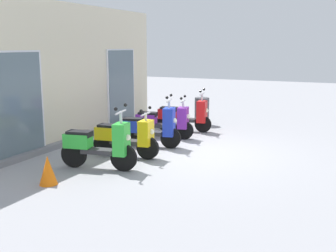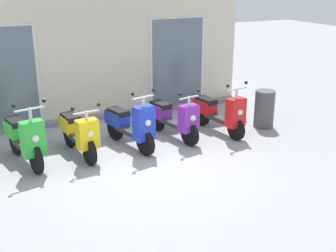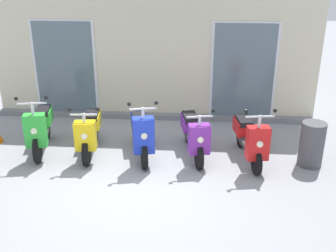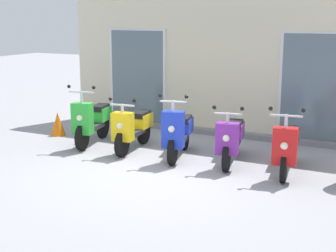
{
  "view_description": "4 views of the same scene",
  "coord_description": "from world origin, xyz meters",
  "px_view_note": "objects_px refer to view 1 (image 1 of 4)",
  "views": [
    {
      "loc": [
        -8.43,
        -3.36,
        2.4
      ],
      "look_at": [
        0.23,
        0.7,
        0.51
      ],
      "focal_mm": 43.6,
      "sensor_mm": 36.0,
      "label": 1
    },
    {
      "loc": [
        -2.84,
        -6.58,
        3.29
      ],
      "look_at": [
        0.58,
        0.55,
        0.53
      ],
      "focal_mm": 46.68,
      "sensor_mm": 36.0,
      "label": 2
    },
    {
      "loc": [
        1.07,
        -5.98,
        3.58
      ],
      "look_at": [
        0.56,
        0.52,
        0.87
      ],
      "focal_mm": 43.47,
      "sensor_mm": 36.0,
      "label": 3
    },
    {
      "loc": [
        3.95,
        -7.18,
        2.64
      ],
      "look_at": [
        0.12,
        0.4,
        0.74
      ],
      "focal_mm": 53.83,
      "sensor_mm": 36.0,
      "label": 4
    }
  ],
  "objects_px": {
    "traffic_cone": "(48,170)",
    "scooter_yellow": "(126,137)",
    "trash_bin": "(202,111)",
    "scooter_red": "(185,115)",
    "scooter_green": "(100,144)",
    "scooter_purple": "(164,121)",
    "scooter_blue": "(150,127)"
  },
  "relations": [
    {
      "from": "traffic_cone",
      "to": "scooter_yellow",
      "type": "bearing_deg",
      "value": -8.35
    },
    {
      "from": "trash_bin",
      "to": "traffic_cone",
      "type": "height_order",
      "value": "trash_bin"
    },
    {
      "from": "scooter_red",
      "to": "traffic_cone",
      "type": "bearing_deg",
      "value": 175.59
    },
    {
      "from": "scooter_green",
      "to": "scooter_purple",
      "type": "relative_size",
      "value": 0.99
    },
    {
      "from": "scooter_green",
      "to": "traffic_cone",
      "type": "height_order",
      "value": "scooter_green"
    },
    {
      "from": "scooter_green",
      "to": "traffic_cone",
      "type": "xyz_separation_m",
      "value": [
        -1.14,
        0.31,
        -0.25
      ]
    },
    {
      "from": "scooter_green",
      "to": "traffic_cone",
      "type": "relative_size",
      "value": 3.01
    },
    {
      "from": "scooter_green",
      "to": "trash_bin",
      "type": "bearing_deg",
      "value": -2.2
    },
    {
      "from": "scooter_green",
      "to": "scooter_blue",
      "type": "bearing_deg",
      "value": -2.07
    },
    {
      "from": "scooter_blue",
      "to": "trash_bin",
      "type": "bearing_deg",
      "value": -2.28
    },
    {
      "from": "scooter_yellow",
      "to": "traffic_cone",
      "type": "distance_m",
      "value": 2.16
    },
    {
      "from": "scooter_green",
      "to": "scooter_red",
      "type": "relative_size",
      "value": 0.99
    },
    {
      "from": "traffic_cone",
      "to": "scooter_red",
      "type": "bearing_deg",
      "value": -4.41
    },
    {
      "from": "trash_bin",
      "to": "traffic_cone",
      "type": "bearing_deg",
      "value": 175.44
    },
    {
      "from": "scooter_green",
      "to": "scooter_blue",
      "type": "xyz_separation_m",
      "value": [
        2.0,
        -0.07,
        -0.02
      ]
    },
    {
      "from": "scooter_red",
      "to": "trash_bin",
      "type": "height_order",
      "value": "scooter_red"
    },
    {
      "from": "scooter_red",
      "to": "trash_bin",
      "type": "bearing_deg",
      "value": -5.27
    },
    {
      "from": "scooter_green",
      "to": "trash_bin",
      "type": "distance_m",
      "value": 5.17
    },
    {
      "from": "scooter_yellow",
      "to": "scooter_red",
      "type": "bearing_deg",
      "value": -1.66
    },
    {
      "from": "trash_bin",
      "to": "scooter_blue",
      "type": "bearing_deg",
      "value": 177.72
    },
    {
      "from": "trash_bin",
      "to": "scooter_purple",
      "type": "bearing_deg",
      "value": 173.38
    },
    {
      "from": "scooter_green",
      "to": "scooter_yellow",
      "type": "height_order",
      "value": "scooter_green"
    },
    {
      "from": "scooter_green",
      "to": "traffic_cone",
      "type": "bearing_deg",
      "value": 165.05
    },
    {
      "from": "scooter_red",
      "to": "scooter_yellow",
      "type": "bearing_deg",
      "value": 178.34
    },
    {
      "from": "scooter_purple",
      "to": "trash_bin",
      "type": "relative_size",
      "value": 1.88
    },
    {
      "from": "scooter_yellow",
      "to": "scooter_red",
      "type": "height_order",
      "value": "scooter_red"
    },
    {
      "from": "scooter_green",
      "to": "scooter_purple",
      "type": "height_order",
      "value": "scooter_green"
    },
    {
      "from": "scooter_green",
      "to": "scooter_blue",
      "type": "relative_size",
      "value": 1.02
    },
    {
      "from": "scooter_purple",
      "to": "scooter_green",
      "type": "bearing_deg",
      "value": -178.99
    },
    {
      "from": "scooter_red",
      "to": "traffic_cone",
      "type": "distance_m",
      "value": 5.21
    },
    {
      "from": "scooter_yellow",
      "to": "scooter_red",
      "type": "distance_m",
      "value": 3.07
    },
    {
      "from": "trash_bin",
      "to": "scooter_green",
      "type": "bearing_deg",
      "value": 177.8
    }
  ]
}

